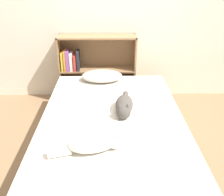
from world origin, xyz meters
TOP-DOWN VIEW (x-y plane):
  - ground_plane at (0.00, 0.00)m, footprint 8.00×8.00m
  - wall_back at (0.00, 1.31)m, footprint 8.00×0.06m
  - bed at (0.00, 0.00)m, footprint 1.28×1.91m
  - pillow at (-0.11, 0.78)m, footprint 0.47×0.29m
  - cat_light at (-0.12, -0.48)m, footprint 0.54×0.26m
  - cat_dark at (0.11, 0.07)m, footprint 0.20×0.50m
  - bookshelf at (-0.22, 1.18)m, footprint 0.97×0.26m

SIDE VIEW (x-z plane):
  - ground_plane at x=0.00m, z-range 0.00..0.00m
  - bed at x=0.00m, z-range 0.00..0.42m
  - bookshelf at x=-0.22m, z-range 0.02..0.88m
  - pillow at x=-0.11m, z-range 0.42..0.54m
  - cat_dark at x=0.11m, z-range 0.41..0.56m
  - cat_light at x=-0.12m, z-range 0.41..0.58m
  - wall_back at x=0.00m, z-range 0.00..2.50m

